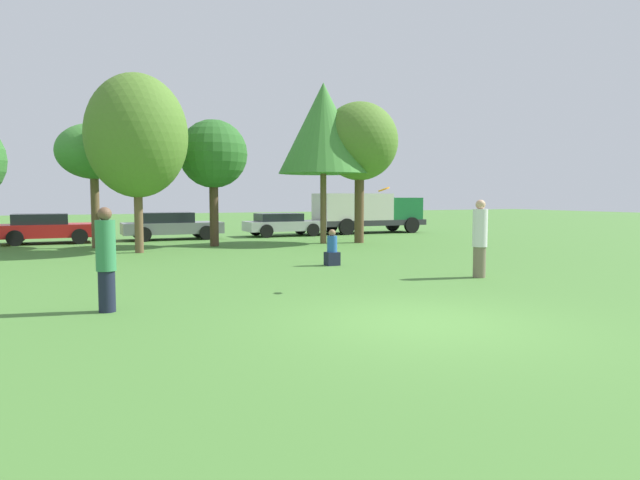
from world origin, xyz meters
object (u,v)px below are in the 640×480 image
at_px(person_thrower, 106,259).
at_px(parked_car_red, 46,228).
at_px(tree_5, 360,142).
at_px(frisbee, 384,189).
at_px(tree_3, 213,155).
at_px(tree_4, 323,129).
at_px(tree_1, 94,152).
at_px(person_catcher, 480,238).
at_px(parked_car_silver, 283,224).
at_px(tree_2, 137,136).
at_px(parked_car_grey, 170,225).
at_px(delivery_truck_green, 367,211).
at_px(bystander_sitting, 332,250).

distance_m(person_thrower, parked_car_red, 16.46).
height_order(person_thrower, tree_5, tree_5).
bearing_deg(frisbee, parked_car_red, 112.04).
relative_size(person_thrower, tree_3, 0.36).
bearing_deg(tree_4, tree_5, -11.73).
bearing_deg(tree_5, tree_1, 168.06).
height_order(person_catcher, tree_3, tree_3).
bearing_deg(person_catcher, tree_1, -61.37).
xyz_separation_m(person_thrower, tree_5, (11.22, 11.07, 3.39)).
bearing_deg(tree_5, tree_4, 168.27).
relative_size(tree_3, parked_car_silver, 1.27).
bearing_deg(tree_2, frisbee, -71.06).
height_order(tree_3, tree_4, tree_4).
distance_m(tree_2, parked_car_grey, 7.08).
distance_m(person_thrower, delivery_truck_green, 22.20).
bearing_deg(parked_car_silver, tree_3, -136.65).
bearing_deg(parked_car_red, tree_2, -61.60).
bearing_deg(parked_car_red, delivery_truck_green, 1.65).
xyz_separation_m(person_thrower, tree_2, (1.98, 10.58, 3.19)).
bearing_deg(delivery_truck_green, frisbee, -117.80).
height_order(tree_1, parked_car_silver, tree_1).
xyz_separation_m(tree_2, delivery_truck_green, (12.78, 6.00, -2.90)).
bearing_deg(parked_car_silver, tree_1, -160.41).
xyz_separation_m(parked_car_grey, delivery_truck_green, (10.61, 0.22, 0.56)).
relative_size(person_thrower, tree_1, 0.38).
relative_size(person_catcher, delivery_truck_green, 0.30).
bearing_deg(person_catcher, frisbee, 6.46).
bearing_deg(person_thrower, tree_4, 46.20).
xyz_separation_m(tree_3, delivery_truck_green, (9.66, 4.49, -2.44)).
relative_size(parked_car_red, parked_car_grey, 0.87).
bearing_deg(parked_car_red, tree_1, -59.52).
xyz_separation_m(tree_1, tree_5, (10.49, -2.22, 0.62)).
xyz_separation_m(person_catcher, delivery_truck_green, (6.02, 16.04, 0.25)).
relative_size(tree_1, parked_car_silver, 1.21).
relative_size(person_catcher, parked_car_red, 0.49).
bearing_deg(bystander_sitting, parked_car_grey, 101.16).
distance_m(tree_2, parked_car_red, 7.42).
xyz_separation_m(tree_3, parked_car_grey, (-0.95, 4.27, -3.00)).
bearing_deg(tree_4, bystander_sitting, -113.73).
xyz_separation_m(tree_5, parked_car_red, (-12.26, 5.35, -3.65)).
relative_size(person_catcher, parked_car_silver, 0.48).
height_order(person_catcher, tree_4, tree_4).
bearing_deg(tree_3, parked_car_grey, 102.56).
distance_m(person_thrower, parked_car_grey, 16.89).
bearing_deg(tree_2, parked_car_grey, 69.37).
bearing_deg(tree_5, tree_3, 170.48).
distance_m(person_catcher, tree_4, 11.56).
height_order(person_thrower, delivery_truck_green, delivery_truck_green).
xyz_separation_m(parked_car_silver, delivery_truck_green, (5.03, 0.27, 0.60)).
relative_size(parked_car_red, parked_car_silver, 0.98).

